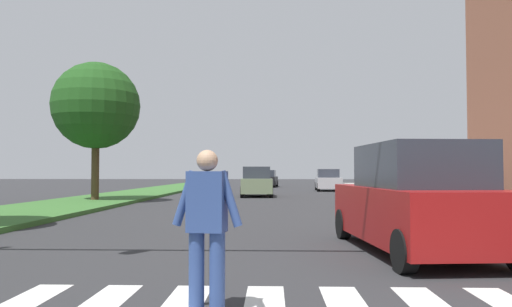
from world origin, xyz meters
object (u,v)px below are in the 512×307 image
Objects in this scene: sedan_far_horizon at (267,179)px; sedan_distant at (328,181)px; tree_far at (96,106)px; pedestrian_performer at (207,224)px; suv_crossing at (415,201)px; sedan_midblock at (256,183)px.

sedan_distant is at bearing -62.34° from sedan_far_horizon.
tree_far is 20.06m from sedan_distant.
pedestrian_performer is (7.72, -17.89, -3.67)m from tree_far.
sedan_distant is (5.01, 32.92, -0.16)m from pedestrian_performer.
sedan_distant is at bearing 86.57° from suv_crossing.
sedan_midblock is at bearing -91.52° from sedan_far_horizon.
suv_crossing reaches higher than sedan_far_horizon.
sedan_midblock is 1.01× the size of sedan_distant.
suv_crossing is 1.12× the size of sedan_midblock.
pedestrian_performer is 33.30m from sedan_distant.
tree_far is 1.46× the size of sedan_far_horizon.
sedan_midblock is 17.95m from sedan_far_horizon.
sedan_midblock reaches higher than pedestrian_performer.
tree_far is 18.08m from suv_crossing.
tree_far reaches higher than sedan_distant.
tree_far is at bearing -108.14° from sedan_far_horizon.
tree_far reaches higher than pedestrian_performer.
suv_crossing is 38.20m from sedan_far_horizon.
sedan_distant is (12.73, 15.03, -3.83)m from tree_far.
tree_far is at bearing 113.33° from pedestrian_performer.
tree_far reaches higher than sedan_far_horizon.
sedan_far_horizon is at bearing 71.86° from tree_far.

